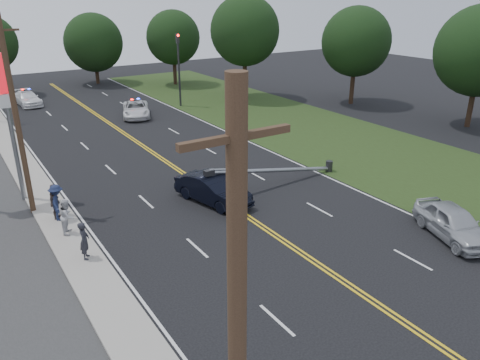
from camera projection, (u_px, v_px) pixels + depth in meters
ground at (317, 264)px, 20.03m from camera, size 120.00×120.00×0.00m
sidewalk at (58, 222)px, 23.55m from camera, size 1.80×70.00×0.12m
grass_verge at (364, 149)px, 34.61m from camera, size 12.00×80.00×0.01m
centerline_yellow at (204, 187)px, 27.80m from camera, size 0.36×80.00×0.00m
traffic_signal at (179, 64)px, 45.96m from camera, size 0.28×0.41×7.05m
fallen_streetlight at (281, 170)px, 28.02m from camera, size 9.36×0.44×1.91m
utility_pole_mid at (16, 118)px, 22.81m from camera, size 1.60×0.28×10.00m
tree_7 at (94, 43)px, 57.24m from camera, size 7.04×7.04×8.51m
tree_8 at (173, 37)px, 56.49m from camera, size 6.45×6.45×8.87m
tree_9 at (245, 31)px, 48.40m from camera, size 7.18×7.18×10.63m
tree_13 at (356, 42)px, 46.30m from camera, size 6.82×6.82×9.61m
crashed_sedan at (213, 189)px, 25.59m from camera, size 2.74×4.97×1.55m
waiting_sedan at (453, 223)px, 21.92m from camera, size 3.26×4.87×1.54m
emergency_a at (136, 109)px, 43.24m from camera, size 3.88×5.51×1.40m
emergency_b at (27, 99)px, 47.56m from camera, size 2.36×4.95×1.39m
bystander_a at (84, 240)px, 19.95m from camera, size 0.63×0.74×1.71m
bystander_b at (67, 216)px, 22.08m from camera, size 0.98×1.05×1.74m
bystander_c at (57, 202)px, 23.33m from camera, size 0.95×1.34×1.88m
bystander_d at (55, 202)px, 23.43m from camera, size 0.91×1.18×1.86m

